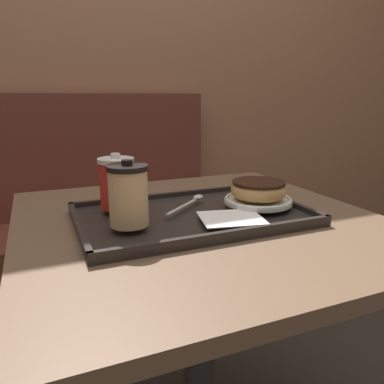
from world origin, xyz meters
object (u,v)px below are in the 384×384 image
at_px(spoon, 193,200).
at_px(coffee_cup_rear, 117,183).
at_px(coffee_cup_front, 128,195).
at_px(donut_chocolate_glazed, 258,189).

bearing_deg(spoon, coffee_cup_rear, 131.67).
relative_size(coffee_cup_front, donut_chocolate_glazed, 1.00).
bearing_deg(spoon, donut_chocolate_glazed, -65.95).
relative_size(coffee_cup_rear, donut_chocolate_glazed, 0.95).
bearing_deg(coffee_cup_rear, spoon, -8.41).
xyz_separation_m(coffee_cup_rear, spoon, (0.18, -0.03, -0.05)).
bearing_deg(donut_chocolate_glazed, coffee_cup_front, -173.85).
height_order(donut_chocolate_glazed, spoon, donut_chocolate_glazed).
relative_size(donut_chocolate_glazed, spoon, 0.95).
distance_m(donut_chocolate_glazed, spoon, 0.16).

